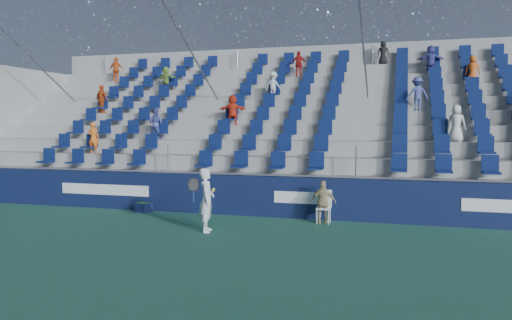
{
  "coord_description": "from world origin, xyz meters",
  "views": [
    {
      "loc": [
        4.28,
        -11.06,
        2.71
      ],
      "look_at": [
        0.2,
        2.8,
        1.7
      ],
      "focal_mm": 35.0,
      "sensor_mm": 36.0,
      "label": 1
    }
  ],
  "objects": [
    {
      "name": "sponsor_wall",
      "position": [
        0.0,
        3.15,
        0.6
      ],
      "size": [
        24.0,
        0.32,
        1.2
      ],
      "color": "#10193E",
      "rests_on": "ground"
    },
    {
      "name": "tennis_player",
      "position": [
        -0.47,
        0.63,
        0.82
      ],
      "size": [
        0.69,
        0.68,
        1.63
      ],
      "color": "white",
      "rests_on": "ground"
    },
    {
      "name": "line_judge",
      "position": [
        2.22,
        2.5,
        0.6
      ],
      "size": [
        0.73,
        0.38,
        1.19
      ],
      "primitive_type": "imported",
      "rotation": [
        0.0,
        0.0,
        3.27
      ],
      "color": "tan",
      "rests_on": "ground"
    },
    {
      "name": "ball_bin",
      "position": [
        -3.47,
        2.75,
        0.16
      ],
      "size": [
        0.61,
        0.5,
        0.3
      ],
      "color": "#10163B",
      "rests_on": "ground"
    },
    {
      "name": "line_judge_chair",
      "position": [
        2.22,
        2.64,
        0.52
      ],
      "size": [
        0.44,
        0.45,
        0.91
      ],
      "color": "white",
      "rests_on": "ground"
    },
    {
      "name": "ground",
      "position": [
        0.0,
        0.0,
        0.0
      ],
      "size": [
        70.0,
        70.0,
        0.0
      ],
      "primitive_type": "plane",
      "color": "#2B664F",
      "rests_on": "ground"
    },
    {
      "name": "grandstand",
      "position": [
        -0.0,
        8.24,
        2.13
      ],
      "size": [
        24.0,
        8.17,
        6.63
      ],
      "color": "#9E9E99",
      "rests_on": "ground"
    }
  ]
}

